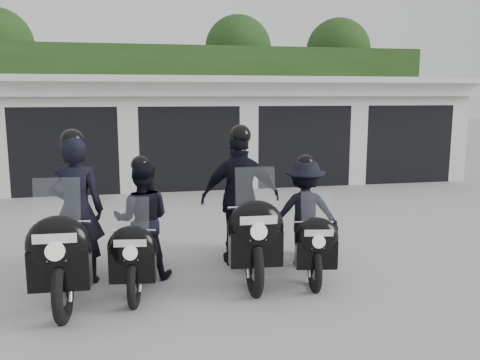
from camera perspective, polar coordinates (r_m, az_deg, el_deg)
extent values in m
plane|color=gray|center=(8.13, -1.31, -8.34)|extent=(80.00, 80.00, 0.00)
cube|color=silver|center=(16.20, -6.79, 5.64)|extent=(16.00, 6.00, 2.80)
cube|color=silver|center=(15.97, -6.84, 10.89)|extent=(16.40, 6.80, 0.16)
cube|color=silver|center=(12.93, -5.63, 10.21)|extent=(16.40, 0.12, 0.40)
cube|color=black|center=(13.37, -5.56, -0.70)|extent=(16.00, 0.06, 0.24)
cube|color=black|center=(14.48, -18.47, 3.55)|extent=(2.60, 2.60, 2.20)
cube|color=silver|center=(13.37, -19.31, 9.06)|extent=(2.60, 0.50, 0.60)
cube|color=silver|center=(13.30, -12.40, 4.63)|extent=(0.50, 0.50, 2.80)
cube|color=black|center=(14.44, -6.15, 3.98)|extent=(2.60, 2.60, 2.20)
cube|color=silver|center=(13.33, -5.81, 9.54)|extent=(2.60, 0.50, 0.60)
cube|color=silver|center=(13.62, 0.79, 4.96)|extent=(0.50, 0.50, 2.80)
cube|color=black|center=(15.06, 5.71, 4.21)|extent=(2.60, 2.60, 2.20)
cube|color=silver|center=(13.99, 7.10, 9.52)|extent=(2.60, 0.50, 0.60)
cube|color=silver|center=(14.61, 12.80, 5.04)|extent=(0.50, 0.50, 2.80)
cube|color=black|center=(16.25, 16.22, 4.27)|extent=(2.60, 2.60, 2.20)
cube|color=silver|center=(15.27, 18.33, 9.12)|extent=(2.60, 0.50, 0.60)
cube|color=silver|center=(16.14, 22.91, 4.93)|extent=(0.50, 0.50, 2.80)
cube|color=#1D3A15|center=(20.16, -7.84, 8.52)|extent=(20.00, 2.00, 4.30)
cylinder|color=black|center=(22.22, -25.17, 6.51)|extent=(0.24, 0.24, 3.30)
sphere|color=#1D3A15|center=(22.13, -0.23, 14.53)|extent=(2.80, 2.80, 2.80)
cylinder|color=black|center=(22.06, -0.22, 7.39)|extent=(0.24, 0.24, 3.30)
sphere|color=#1D3A15|center=(23.44, 10.96, 14.08)|extent=(2.80, 2.80, 2.80)
cylinder|color=black|center=(23.38, 10.74, 7.35)|extent=(0.24, 0.24, 3.30)
torus|color=black|center=(6.15, -19.26, -11.46)|extent=(0.16, 0.83, 0.82)
torus|color=black|center=(7.67, -17.16, -7.16)|extent=(0.16, 0.83, 0.82)
cube|color=#9C9CA0|center=(6.90, -18.09, -8.39)|extent=(0.32, 0.63, 0.36)
cube|color=black|center=(6.94, -18.04, -9.87)|extent=(0.16, 1.47, 0.07)
ellipsoid|color=black|center=(6.61, -18.52, -5.74)|extent=(0.39, 0.66, 0.32)
cube|color=black|center=(7.07, -17.90, -4.54)|extent=(0.32, 0.63, 0.11)
ellipsoid|color=black|center=(5.90, -19.69, -6.97)|extent=(0.73, 0.40, 0.68)
cube|color=black|center=(5.98, -19.55, -9.35)|extent=(0.66, 0.28, 0.45)
cube|color=#B2BFC6|center=(5.83, -19.88, -2.62)|extent=(0.50, 0.15, 0.57)
cylinder|color=silver|center=(6.07, -19.42, -4.53)|extent=(0.63, 0.06, 0.03)
cube|color=silver|center=(5.69, -20.12, -6.20)|extent=(0.45, 0.04, 0.10)
cube|color=silver|center=(5.77, -19.94, -8.05)|extent=(0.20, 0.03, 0.11)
imported|color=black|center=(7.06, -17.94, -3.28)|extent=(0.74, 0.51, 1.98)
sphere|color=black|center=(6.92, -18.33, 4.22)|extent=(0.30, 0.30, 0.30)
torus|color=black|center=(6.33, -11.78, -11.11)|extent=(0.19, 0.68, 0.67)
torus|color=black|center=(7.58, -10.46, -7.56)|extent=(0.19, 0.68, 0.67)
cube|color=#9C9CA0|center=(6.95, -11.05, -8.62)|extent=(0.31, 0.54, 0.30)
cube|color=black|center=(6.98, -11.03, -9.82)|extent=(0.23, 1.20, 0.06)
ellipsoid|color=black|center=(6.71, -11.30, -6.49)|extent=(0.37, 0.57, 0.27)
cube|color=black|center=(7.09, -10.91, -5.46)|extent=(0.31, 0.54, 0.09)
ellipsoid|color=black|center=(6.12, -12.01, -7.54)|extent=(0.62, 0.38, 0.55)
cube|color=black|center=(6.19, -11.94, -9.42)|extent=(0.56, 0.27, 0.37)
cube|color=#B2BFC6|center=(6.05, -12.10, -4.12)|extent=(0.42, 0.16, 0.47)
cylinder|color=silver|center=(6.25, -11.83, -5.59)|extent=(0.52, 0.09, 0.03)
cube|color=silver|center=(5.94, -12.25, -6.96)|extent=(0.37, 0.06, 0.08)
cube|color=silver|center=(6.02, -12.16, -8.41)|extent=(0.17, 0.04, 0.09)
imported|color=black|center=(7.07, -10.93, -4.42)|extent=(0.86, 0.71, 1.62)
sphere|color=black|center=(6.93, -11.13, 1.69)|extent=(0.25, 0.25, 0.25)
torus|color=black|center=(6.54, 1.61, -9.62)|extent=(0.17, 0.83, 0.83)
torus|color=black|center=(8.08, -0.47, -5.85)|extent=(0.17, 0.83, 0.83)
cube|color=#9C9CA0|center=(7.30, 0.43, -6.89)|extent=(0.33, 0.64, 0.36)
cube|color=black|center=(7.34, 0.46, -8.30)|extent=(0.17, 1.47, 0.07)
ellipsoid|color=black|center=(7.02, 0.68, -4.32)|extent=(0.40, 0.67, 0.33)
cube|color=black|center=(7.48, 0.07, -3.27)|extent=(0.33, 0.64, 0.11)
ellipsoid|color=black|center=(6.30, 1.78, -5.32)|extent=(0.73, 0.41, 0.68)
cube|color=black|center=(6.37, 1.77, -7.58)|extent=(0.67, 0.28, 0.45)
cube|color=#B2BFC6|center=(6.23, 1.74, -1.21)|extent=(0.50, 0.16, 0.58)
cylinder|color=silver|center=(6.47, 1.42, -3.06)|extent=(0.63, 0.06, 0.03)
cube|color=silver|center=(6.08, 2.11, -4.54)|extent=(0.45, 0.04, 0.10)
cube|color=silver|center=(6.17, 2.04, -6.30)|extent=(0.20, 0.03, 0.11)
imported|color=black|center=(7.47, 0.05, -2.07)|extent=(1.20, 0.72, 1.98)
sphere|color=black|center=(7.34, 0.05, 5.06)|extent=(0.31, 0.31, 0.31)
torus|color=black|center=(6.74, 8.38, -9.76)|extent=(0.21, 0.67, 0.66)
torus|color=black|center=(7.96, 6.75, -6.68)|extent=(0.21, 0.67, 0.66)
cube|color=#9C9CA0|center=(7.35, 7.48, -7.58)|extent=(0.32, 0.53, 0.29)
cube|color=black|center=(7.38, 7.48, -8.70)|extent=(0.27, 1.17, 0.05)
ellipsoid|color=black|center=(7.12, 7.73, -5.59)|extent=(0.38, 0.56, 0.26)
cube|color=black|center=(7.48, 7.25, -4.68)|extent=(0.32, 0.53, 0.09)
ellipsoid|color=black|center=(6.55, 8.58, -6.47)|extent=(0.61, 0.39, 0.54)
cube|color=black|center=(6.61, 8.54, -8.20)|extent=(0.55, 0.29, 0.36)
cube|color=#B2BFC6|center=(6.48, 8.62, -3.33)|extent=(0.41, 0.17, 0.46)
cylinder|color=silver|center=(6.68, 8.34, -4.70)|extent=(0.50, 0.11, 0.03)
cube|color=silver|center=(6.37, 8.85, -5.91)|extent=(0.36, 0.08, 0.08)
cube|color=silver|center=(6.44, 8.77, -7.24)|extent=(0.16, 0.04, 0.09)
imported|color=black|center=(7.47, 7.25, -3.72)|extent=(1.10, 0.70, 1.58)
sphere|color=black|center=(7.34, 7.37, 1.93)|extent=(0.24, 0.24, 0.24)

